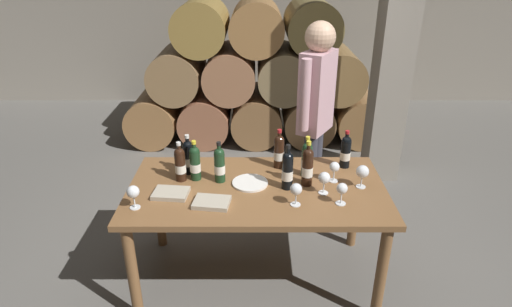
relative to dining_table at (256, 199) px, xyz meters
name	(u,v)px	position (x,y,z in m)	size (l,w,h in m)	color
ground_plane	(256,276)	(0.00, 0.00, -0.67)	(14.00, 14.00, 0.00)	#66635E
cellar_back_wall	(255,7)	(0.00, 4.20, 0.73)	(10.00, 0.24, 2.80)	gray
barrel_stack	(256,80)	(0.00, 2.60, 0.09)	(3.12, 0.90, 1.69)	olive
stone_pillar	(393,52)	(1.30, 1.60, 0.63)	(0.32, 0.32, 2.60)	gray
dining_table	(256,199)	(0.00, 0.00, 0.00)	(1.70, 0.90, 0.76)	brown
wine_bottle_0	(179,164)	(-0.51, 0.10, 0.21)	(0.07, 0.07, 0.28)	black
wine_bottle_1	(345,151)	(0.63, 0.30, 0.21)	(0.07, 0.07, 0.28)	black
wine_bottle_2	(306,159)	(0.34, 0.17, 0.22)	(0.07, 0.07, 0.29)	#19381E
wine_bottle_3	(219,164)	(-0.25, 0.08, 0.22)	(0.07, 0.07, 0.29)	#19381E
wine_bottle_4	(307,166)	(0.33, 0.03, 0.23)	(0.07, 0.07, 0.32)	black
wine_bottle_5	(287,170)	(0.20, -0.01, 0.23)	(0.07, 0.07, 0.31)	black
wine_bottle_6	(187,157)	(-0.47, 0.20, 0.22)	(0.07, 0.07, 0.29)	black
wine_bottle_7	(194,163)	(-0.42, 0.11, 0.21)	(0.07, 0.07, 0.28)	#19381E
wine_bottle_8	(278,151)	(0.16, 0.29, 0.22)	(0.07, 0.07, 0.29)	black
wine_glass_0	(295,190)	(0.24, -0.22, 0.20)	(0.07, 0.07, 0.15)	white
wine_glass_1	(362,172)	(0.69, 0.00, 0.20)	(0.08, 0.08, 0.16)	white
wine_glass_2	(341,189)	(0.52, -0.21, 0.19)	(0.07, 0.07, 0.14)	white
wine_glass_3	(323,178)	(0.43, -0.08, 0.20)	(0.08, 0.08, 0.15)	white
wine_glass_4	(132,193)	(-0.74, -0.25, 0.20)	(0.08, 0.08, 0.15)	white
wine_glass_5	(334,168)	(0.52, 0.08, 0.19)	(0.07, 0.07, 0.14)	white
tasting_notebook	(170,193)	(-0.55, -0.10, 0.11)	(0.22, 0.16, 0.03)	#B2A893
leather_ledger	(211,202)	(-0.28, -0.21, 0.11)	(0.22, 0.16, 0.03)	#B2A893
serving_plate	(249,183)	(-0.05, 0.04, 0.10)	(0.24, 0.24, 0.01)	white
sommelier_presenting	(315,108)	(0.47, 0.75, 0.37)	(0.32, 0.43, 1.72)	#383842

